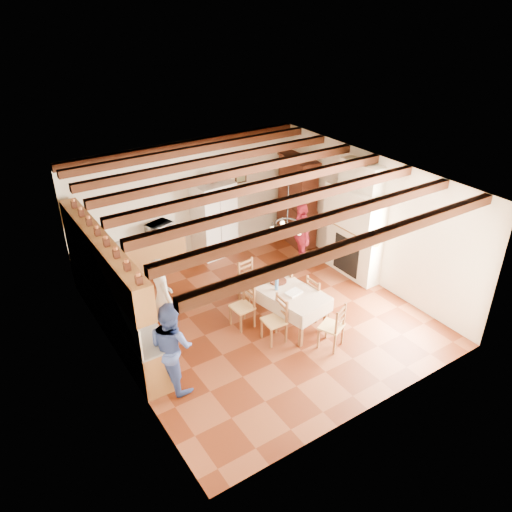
{
  "coord_description": "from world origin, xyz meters",
  "views": [
    {
      "loc": [
        -4.87,
        -7.27,
        6.25
      ],
      "look_at": [
        0.1,
        0.3,
        1.25
      ],
      "focal_mm": 35.0,
      "sensor_mm": 36.0,
      "label": 1
    }
  ],
  "objects": [
    {
      "name": "lower_cabinets_left",
      "position": [
        -2.7,
        1.05,
        0.43
      ],
      "size": [
        0.6,
        4.3,
        0.86
      ],
      "primitive_type": "cube",
      "color": "brown",
      "rests_on": "ground"
    },
    {
      "name": "chair_end_near",
      "position": [
        0.56,
        -1.63,
        0.48
      ],
      "size": [
        0.55,
        0.54,
        0.96
      ],
      "primitive_type": null,
      "rotation": [
        0.0,
        0.0,
        3.56
      ],
      "color": "brown",
      "rests_on": "floor"
    },
    {
      "name": "wall_right",
      "position": [
        3.01,
        0.0,
        1.5
      ],
      "size": [
        0.02,
        6.5,
        3.0
      ],
      "primitive_type": "cube",
      "color": "beige",
      "rests_on": "ground"
    },
    {
      "name": "hutch",
      "position": [
        2.75,
        2.35,
        1.17
      ],
      "size": [
        0.7,
        1.35,
        2.35
      ],
      "primitive_type": null,
      "rotation": [
        0.0,
        0.0,
        -0.12
      ],
      "color": "#36170E",
      "rests_on": "floor"
    },
    {
      "name": "countertop_back",
      "position": [
        -1.55,
        2.95,
        0.88
      ],
      "size": [
        2.34,
        0.62,
        0.04
      ],
      "primitive_type": "cube",
      "color": "slate",
      "rests_on": "lower_cabinets_back"
    },
    {
      "name": "chair_left_far",
      "position": [
        -0.53,
        -0.14,
        0.48
      ],
      "size": [
        0.43,
        0.45,
        0.96
      ],
      "primitive_type": null,
      "rotation": [
        0.0,
        0.0,
        -1.5
      ],
      "color": "brown",
      "rests_on": "floor"
    },
    {
      "name": "ceiling_beams",
      "position": [
        0.0,
        0.0,
        2.91
      ],
      "size": [
        6.0,
        6.3,
        0.16
      ],
      "primitive_type": null,
      "color": "#361B10",
      "rests_on": "ground"
    },
    {
      "name": "backsplash_left",
      "position": [
        -2.98,
        1.05,
        1.2
      ],
      "size": [
        0.03,
        4.3,
        0.6
      ],
      "primitive_type": "cube",
      "color": "white",
      "rests_on": "ground"
    },
    {
      "name": "countertop_left",
      "position": [
        -2.7,
        1.05,
        0.88
      ],
      "size": [
        0.62,
        4.3,
        0.04
      ],
      "primitive_type": "cube",
      "color": "slate",
      "rests_on": "lower_cabinets_left"
    },
    {
      "name": "chair_left_near",
      "position": [
        -0.26,
        -0.88,
        0.48
      ],
      "size": [
        0.42,
        0.44,
        0.96
      ],
      "primitive_type": null,
      "rotation": [
        0.0,
        0.0,
        -1.63
      ],
      "color": "brown",
      "rests_on": "floor"
    },
    {
      "name": "refrigerator",
      "position": [
        0.55,
        2.97,
        0.97
      ],
      "size": [
        1.04,
        0.89,
        1.94
      ],
      "primitive_type": "cube",
      "rotation": [
        0.0,
        0.0,
        0.1
      ],
      "color": "white",
      "rests_on": "floor"
    },
    {
      "name": "wall_front",
      "position": [
        0.0,
        -3.26,
        1.5
      ],
      "size": [
        6.0,
        0.02,
        3.0
      ],
      "primitive_type": "cube",
      "color": "beige",
      "rests_on": "ground"
    },
    {
      "name": "chandelier",
      "position": [
        0.3,
        -0.47,
        2.25
      ],
      "size": [
        0.47,
        0.47,
        0.03
      ],
      "primitive_type": "torus",
      "color": "black",
      "rests_on": "ground"
    },
    {
      "name": "person_man",
      "position": [
        -1.95,
        0.47,
        0.86
      ],
      "size": [
        0.42,
        0.63,
        1.73
      ],
      "primitive_type": "imported",
      "rotation": [
        0.0,
        0.0,
        1.58
      ],
      "color": "beige",
      "rests_on": "floor"
    },
    {
      "name": "lower_cabinets_back",
      "position": [
        -1.55,
        2.95,
        0.43
      ],
      "size": [
        2.3,
        0.6,
        0.86
      ],
      "primitive_type": "cube",
      "color": "brown",
      "rests_on": "ground"
    },
    {
      "name": "person_woman_red",
      "position": [
        2.03,
        1.23,
        0.83
      ],
      "size": [
        0.73,
        1.05,
        1.66
      ],
      "primitive_type": "imported",
      "rotation": [
        0.0,
        0.0,
        -1.94
      ],
      "color": "#BA253D",
      "rests_on": "floor"
    },
    {
      "name": "ceiling",
      "position": [
        0.0,
        0.0,
        3.01
      ],
      "size": [
        6.0,
        6.5,
        0.02
      ],
      "primitive_type": "cube",
      "color": "silver",
      "rests_on": "ground"
    },
    {
      "name": "upper_cabinets",
      "position": [
        -2.83,
        1.05,
        1.85
      ],
      "size": [
        0.35,
        4.2,
        0.7
      ],
      "primitive_type": "cube",
      "color": "brown",
      "rests_on": "ground"
    },
    {
      "name": "wall_back",
      "position": [
        0.0,
        3.26,
        1.5
      ],
      "size": [
        6.0,
        0.02,
        3.0
      ],
      "primitive_type": "cube",
      "color": "beige",
      "rests_on": "ground"
    },
    {
      "name": "floor",
      "position": [
        0.0,
        0.0,
        -0.01
      ],
      "size": [
        6.0,
        6.5,
        0.02
      ],
      "primitive_type": "cube",
      "color": "#4E1C0A",
      "rests_on": "ground"
    },
    {
      "name": "fridge_vase",
      "position": [
        0.53,
        2.97,
        2.08
      ],
      "size": [
        0.34,
        0.34,
        0.28
      ],
      "primitive_type": "imported",
      "rotation": [
        0.0,
        0.0,
        0.33
      ],
      "color": "#36170E",
      "rests_on": "refrigerator"
    },
    {
      "name": "chair_end_far",
      "position": [
        0.13,
        0.56,
        0.48
      ],
      "size": [
        0.46,
        0.45,
        0.96
      ],
      "primitive_type": null,
      "rotation": [
        0.0,
        0.0,
        0.12
      ],
      "color": "brown",
      "rests_on": "floor"
    },
    {
      "name": "fireplace",
      "position": [
        2.72,
        0.2,
        1.4
      ],
      "size": [
        0.56,
        1.6,
        2.8
      ],
      "primitive_type": null,
      "color": "beige",
      "rests_on": "ground"
    },
    {
      "name": "person_woman_blue",
      "position": [
        -2.42,
        -0.94,
        0.85
      ],
      "size": [
        0.84,
        0.97,
        1.7
      ],
      "primitive_type": "imported",
      "rotation": [
        0.0,
        0.0,
        1.84
      ],
      "color": "#35478C",
      "rests_on": "floor"
    },
    {
      "name": "chair_right_far",
      "position": [
        0.85,
        -0.01,
        0.48
      ],
      "size": [
        0.41,
        0.43,
        0.96
      ],
      "primitive_type": null,
      "rotation": [
        0.0,
        0.0,
        1.55
      ],
      "color": "brown",
      "rests_on": "floor"
    },
    {
      "name": "wall_left",
      "position": [
        -3.01,
        0.0,
        1.5
      ],
      "size": [
        0.02,
        6.5,
        3.0
      ],
      "primitive_type": "cube",
      "color": "beige",
      "rests_on": "ground"
    },
    {
      "name": "dining_table",
      "position": [
        0.3,
        -0.47,
        0.7
      ],
      "size": [
        1.21,
        1.92,
        0.78
      ],
      "rotation": [
        0.0,
        0.0,
        0.18
      ],
      "color": "beige",
      "rests_on": "floor"
    },
    {
      "name": "microwave",
      "position": [
        -0.92,
        2.95,
        1.06
      ],
      "size": [
        0.68,
        0.56,
        0.33
      ],
      "primitive_type": "imported",
      "rotation": [
        0.0,
        0.0,
        0.32
      ],
      "color": "silver",
      "rests_on": "countertop_back"
    },
    {
      "name": "chair_right_near",
      "position": [
        0.99,
        -0.71,
        0.48
      ],
      "size": [
        0.41,
        0.43,
        0.96
      ],
      "primitive_type": null,
      "rotation": [
        0.0,
        0.0,
        1.6
      ],
      "color": "brown",
      "rests_on": "floor"
    },
    {
      "name": "wall_picture",
      "position": [
        1.55,
        3.23,
        1.85
      ],
      "size": [
        0.34,
        0.03,
        0.42
      ],
      "primitive_type": "cube",
      "color": "black",
      "rests_on": "ground"
    },
    {
      "name": "backsplash_back",
      "position": [
        -1.55,
        3.23,
        1.2
      ],
      "size": [
        2.3,
        0.03,
        0.6
      ],
      "primitive_type": "cube",
      "color": "white",
      "rests_on": "ground"
    }
  ]
}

